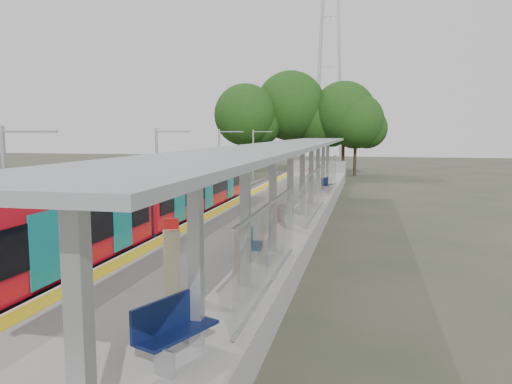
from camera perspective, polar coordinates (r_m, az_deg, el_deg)
trackbed at (r=29.08m, az=-7.06°, el=-3.20°), size 3.00×70.00×0.24m
platform at (r=27.84m, az=1.70°, el=-2.81°), size 6.00×50.00×1.00m
tactile_strip at (r=28.34m, az=-3.37°, el=-1.60°), size 0.60×50.00×0.02m
end_fence at (r=52.27m, az=6.92°, el=2.91°), size 6.00×0.10×1.20m
train at (r=21.11m, az=-14.87°, el=-1.89°), size 2.74×27.60×3.62m
canopy at (r=23.42m, az=3.82°, el=4.45°), size 3.27×38.00×3.66m
pylon at (r=81.36m, az=8.44°, el=16.61°), size 8.00×4.00×38.00m
tree_cluster at (r=60.36m, az=5.86°, el=8.94°), size 19.48×11.35×12.49m
catenary_masts at (r=28.43m, az=-11.08°, el=2.17°), size 2.08×48.16×5.40m
bench_near at (r=9.64m, az=-9.41°, el=-14.99°), size 1.15×1.78×1.17m
bench_mid at (r=16.83m, az=-0.23°, el=-5.85°), size 0.62×1.38×0.91m
bench_far at (r=36.18m, az=8.01°, el=0.95°), size 0.77×1.39×0.91m
info_pillar_near at (r=13.23m, az=-9.59°, el=-7.80°), size 0.45×0.45×1.99m
info_pillar_far at (r=35.59m, az=6.23°, el=1.25°), size 0.37×0.37×1.64m
litter_bin at (r=23.44m, az=2.87°, el=-2.41°), size 0.44×0.44×0.81m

